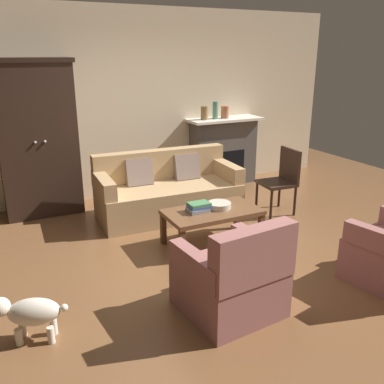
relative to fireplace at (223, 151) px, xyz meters
The scene contains 14 objects.
ground_plane 2.83m from the fireplace, 124.00° to the right, with size 9.60×9.60×0.00m, color brown.
back_wall 1.78m from the fireplace, behind, with size 7.20×0.10×2.80m, color beige.
fireplace is the anchor object (origin of this frame).
armoire 2.99m from the fireplace, behind, with size 1.06×0.57×2.09m.
couch 1.73m from the fireplace, 147.02° to the right, with size 1.96×0.94×0.86m.
coffee_table 2.45m from the fireplace, 123.41° to the right, with size 1.10×0.60×0.42m.
fruit_bowl 2.36m from the fireplace, 121.63° to the right, with size 0.28×0.28×0.07m, color beige.
book_stack 2.52m from the fireplace, 126.91° to the right, with size 0.26×0.18×0.11m.
mantel_vase_bronze 0.76m from the fireplace, behind, with size 0.12×0.12×0.22m, color olive.
mantel_vase_jade 0.71m from the fireplace, behind, with size 0.09×0.09×0.28m, color slate.
mantel_vase_terracotta 0.65m from the fireplace, 90.00° to the right, with size 0.13×0.13×0.20m, color #A86042.
armchair_near_left 3.82m from the fireplace, 119.27° to the right, with size 0.84×0.83×0.88m.
side_chair_wooden 1.55m from the fireplace, 88.88° to the right, with size 0.47×0.47×0.90m.
dog 4.56m from the fireplace, 139.55° to the right, with size 0.55×0.33×0.39m.
Camera 1 is at (-2.04, -3.72, 2.15)m, focal length 39.60 mm.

